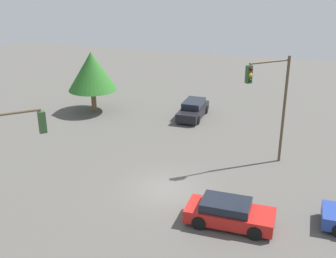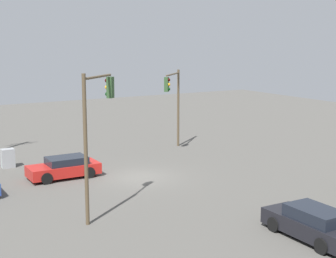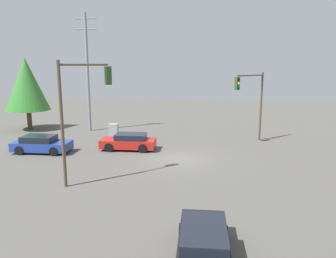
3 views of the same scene
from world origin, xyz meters
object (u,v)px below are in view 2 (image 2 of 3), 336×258
at_px(sedan_red, 64,168).
at_px(traffic_signal_main, 174,96).
at_px(sedan_dark, 312,224).
at_px(traffic_signal_cross, 95,121).
at_px(electrical_cabinet, 8,158).

relative_size(sedan_red, traffic_signal_main, 0.71).
relative_size(sedan_dark, traffic_signal_cross, 0.65).
xyz_separation_m(sedan_red, traffic_signal_cross, (0.98, 7.61, 4.05)).
height_order(traffic_signal_main, electrical_cabinet, traffic_signal_main).
bearing_deg(traffic_signal_main, sedan_red, -23.98).
height_order(sedan_red, traffic_signal_main, traffic_signal_main).
xyz_separation_m(sedan_red, electrical_cabinet, (2.40, -4.33, -0.01)).
distance_m(traffic_signal_main, electrical_cabinet, 12.98).
bearing_deg(sedan_red, traffic_signal_cross, 172.63).
height_order(traffic_signal_cross, electrical_cabinet, traffic_signal_cross).
distance_m(sedan_dark, traffic_signal_main, 19.25).
bearing_deg(sedan_red, sedan_dark, -158.41).
distance_m(sedan_red, electrical_cabinet, 4.95).
relative_size(traffic_signal_main, traffic_signal_cross, 0.87).
xyz_separation_m(sedan_dark, electrical_cabinet, (8.29, -19.20, -0.05)).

